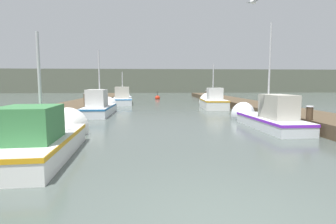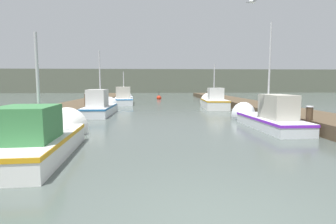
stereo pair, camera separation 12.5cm
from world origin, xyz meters
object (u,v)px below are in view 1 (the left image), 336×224
Objects in this scene: fishing_boat_3 at (212,102)px; mooring_piling_1 at (207,95)px; fishing_boat_4 at (123,98)px; channel_buoy at (157,98)px; mooring_piling_0 at (86,103)px; seagull_lead at (253,2)px; fishing_boat_1 at (265,117)px; mooring_piling_2 at (309,119)px; fishing_boat_2 at (101,106)px; fishing_boat_0 at (46,137)px.

fishing_boat_3 is 4.24× the size of mooring_piling_1.
fishing_boat_4 is 7.20m from channel_buoy.
mooring_piling_0 is 11.09m from seagull_lead.
mooring_piling_0 is at bearing -154.54° from fishing_boat_3.
channel_buoy is at bearing -18.21° from seagull_lead.
seagull_lead reaches higher than fishing_boat_3.
fishing_boat_4 is (-7.73, 13.88, 0.06)m from fishing_boat_1.
fishing_boat_4 is 17.82m from mooring_piling_2.
fishing_boat_1 is 5.07× the size of mooring_piling_2.
mooring_piling_2 is (1.29, -10.43, 0.04)m from fishing_boat_3.
mooring_piling_1 is at bearing 84.14° from fishing_boat_1.
fishing_boat_3 is (7.83, 3.54, 0.02)m from fishing_boat_2.
seagull_lead is (-2.33, 0.01, 4.24)m from mooring_piling_2.
fishing_boat_1 reaches higher than mooring_piling_2.
mooring_piling_2 is (10.03, -6.86, -0.13)m from mooring_piling_0.
fishing_boat_4 reaches higher than mooring_piling_0.
fishing_boat_0 reaches higher than mooring_piling_2.
seagull_lead is (2.97, -21.84, 4.60)m from channel_buoy.
seagull_lead is at bearing -45.31° from fishing_boat_2.
fishing_boat_0 is 9.11m from mooring_piling_2.
fishing_boat_1 is 4.88× the size of mooring_piling_1.
seagull_lead is at bearing 15.15° from fishing_boat_0.
fishing_boat_0 is 8.75m from fishing_boat_1.
fishing_boat_0 is 23.90m from mooring_piling_1.
mooring_piling_1 is 19.88m from mooring_piling_2.
mooring_piling_0 is (-0.91, -0.03, 0.20)m from fishing_boat_2.
fishing_boat_1 is 15.89m from fishing_boat_4.
mooring_piling_0 is 1.26× the size of mooring_piling_2.
mooring_piling_1 is at bearing 54.37° from fishing_boat_2.
fishing_boat_0 is 9.12m from fishing_boat_2.
fishing_boat_3 is 8.33× the size of seagull_lead.
mooring_piling_2 is (9.11, -6.89, 0.06)m from fishing_boat_2.
fishing_boat_1 reaches higher than mooring_piling_1.
fishing_boat_0 is 4.93× the size of mooring_piling_2.
mooring_piling_1 is at bearing 21.06° from fishing_boat_4.
fishing_boat_2 is at bearing 87.89° from fishing_boat_0.
channel_buoy is at bearing 72.50° from mooring_piling_0.
mooring_piling_0 is at bearing 93.61° from fishing_boat_0.
fishing_boat_0 is 1.12× the size of fishing_boat_3.
fishing_boat_1 is 4.83m from seagull_lead.
channel_buoy is (3.42, 6.32, -0.32)m from fishing_boat_4.
mooring_piling_0 is (-9.04, 5.20, 0.24)m from fishing_boat_1.
mooring_piling_0 is (-8.74, -3.57, 0.17)m from fishing_boat_3.
fishing_boat_1 is at bearing -65.74° from fishing_boat_4.
fishing_boat_0 is 8.13m from seagull_lead.
mooring_piling_1 is at bearing 63.85° from fishing_boat_0.
fishing_boat_3 is 3.50× the size of mooring_piling_0.
fishing_boat_1 is at bearing -93.81° from mooring_piling_1.
fishing_boat_1 is 1.93m from mooring_piling_2.
mooring_piling_2 is 22.49m from channel_buoy.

